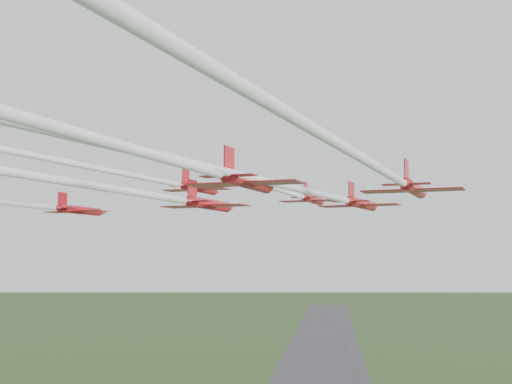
# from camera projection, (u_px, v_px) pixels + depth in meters

# --- Properties ---
(runway) EXTENTS (38.00, 900.00, 0.04)m
(runway) POSITION_uv_depth(u_px,v_px,m) (320.00, 378.00, 274.74)
(runway) COLOR #38383B
(runway) RESTS_ON ground
(jet_lead) EXTENTS (16.35, 54.02, 2.77)m
(jet_lead) POSITION_uv_depth(u_px,v_px,m) (287.00, 192.00, 93.52)
(jet_lead) COLOR red
(jet_row2_left) EXTENTS (19.27, 54.42, 2.72)m
(jet_row2_left) POSITION_uv_depth(u_px,v_px,m) (146.00, 178.00, 83.46)
(jet_row2_left) COLOR red
(jet_row2_right) EXTENTS (23.70, 60.36, 2.80)m
(jet_row2_right) POSITION_uv_depth(u_px,v_px,m) (313.00, 192.00, 69.17)
(jet_row2_right) COLOR red
(jet_row3_mid) EXTENTS (17.43, 49.82, 2.83)m
(jet_row3_mid) POSITION_uv_depth(u_px,v_px,m) (157.00, 196.00, 66.26)
(jet_row3_mid) COLOR red
(jet_row3_right) EXTENTS (21.38, 67.23, 2.94)m
(jet_row3_right) POSITION_uv_depth(u_px,v_px,m) (376.00, 167.00, 53.18)
(jet_row3_right) COLOR red
(jet_row4_right) EXTENTS (16.70, 52.58, 2.84)m
(jet_row4_right) POSITION_uv_depth(u_px,v_px,m) (182.00, 163.00, 46.41)
(jet_row4_right) COLOR red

